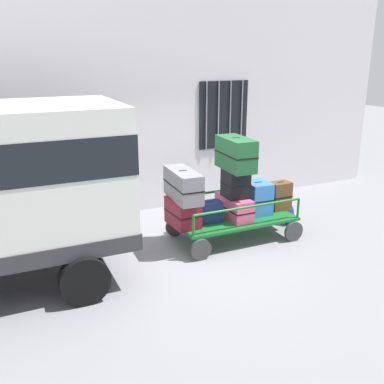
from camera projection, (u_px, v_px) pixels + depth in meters
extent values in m
plane|color=gray|center=(196.00, 248.00, 7.81)|extent=(40.00, 40.00, 0.00)
cube|color=silver|center=(148.00, 95.00, 9.18)|extent=(12.00, 0.30, 5.00)
cube|color=black|center=(224.00, 115.00, 9.86)|extent=(1.20, 0.04, 1.50)
cylinder|color=gray|center=(206.00, 116.00, 9.65)|extent=(0.03, 0.03, 1.50)
cylinder|color=gray|center=(218.00, 115.00, 9.77)|extent=(0.03, 0.03, 1.50)
cylinder|color=gray|center=(230.00, 115.00, 9.89)|extent=(0.03, 0.03, 1.50)
cylinder|color=gray|center=(242.00, 114.00, 10.01)|extent=(0.03, 0.03, 1.50)
cylinder|color=black|center=(85.00, 280.00, 6.01)|extent=(0.70, 0.22, 0.70)
cube|color=#146023|center=(234.00, 218.00, 8.12)|extent=(2.20, 1.10, 0.05)
cylinder|color=#383838|center=(294.00, 231.00, 8.06)|extent=(0.38, 0.06, 0.38)
cylinder|color=#383838|center=(260.00, 212.00, 9.05)|extent=(0.38, 0.06, 0.38)
cylinder|color=#383838|center=(201.00, 250.00, 7.31)|extent=(0.38, 0.06, 0.38)
cylinder|color=#383838|center=(175.00, 226.00, 8.30)|extent=(0.38, 0.06, 0.38)
cylinder|color=#146023|center=(298.00, 208.00, 8.03)|extent=(0.04, 0.04, 0.37)
cylinder|color=#146023|center=(267.00, 193.00, 8.91)|extent=(0.04, 0.04, 0.37)
cylinder|color=#146023|center=(193.00, 226.00, 7.19)|extent=(0.04, 0.04, 0.37)
cylinder|color=#146023|center=(171.00, 207.00, 8.08)|extent=(0.04, 0.04, 0.37)
cylinder|color=#146023|center=(249.00, 207.00, 7.56)|extent=(2.12, 0.04, 0.04)
cylinder|color=#146023|center=(221.00, 191.00, 8.44)|extent=(2.12, 0.04, 0.04)
cube|color=maroon|center=(183.00, 212.00, 7.66)|extent=(0.46, 0.69, 0.48)
cube|color=black|center=(183.00, 212.00, 7.66)|extent=(0.47, 0.70, 0.02)
cube|color=black|center=(183.00, 199.00, 7.58)|extent=(0.15, 0.04, 0.02)
cube|color=slate|center=(183.00, 185.00, 7.48)|extent=(0.42, 0.99, 0.51)
cube|color=black|center=(183.00, 185.00, 7.48)|extent=(0.43, 1.00, 0.02)
cube|color=black|center=(183.00, 171.00, 7.41)|extent=(0.14, 0.04, 0.02)
cube|color=navy|center=(210.00, 212.00, 7.83)|extent=(0.43, 0.28, 0.38)
cube|color=black|center=(210.00, 212.00, 7.83)|extent=(0.44, 0.29, 0.02)
cube|color=black|center=(210.00, 202.00, 7.78)|extent=(0.15, 0.04, 0.02)
cube|color=#CC4C72|center=(234.00, 207.00, 8.06)|extent=(0.37, 0.85, 0.40)
cube|color=black|center=(234.00, 207.00, 8.06)|extent=(0.38, 0.86, 0.02)
cube|color=black|center=(234.00, 197.00, 8.00)|extent=(0.13, 0.03, 0.02)
cube|color=black|center=(236.00, 184.00, 7.89)|extent=(0.41, 0.43, 0.50)
cube|color=black|center=(236.00, 184.00, 7.89)|extent=(0.42, 0.44, 0.02)
cube|color=black|center=(236.00, 170.00, 7.82)|extent=(0.14, 0.03, 0.02)
cube|color=#194C28|center=(236.00, 154.00, 7.75)|extent=(0.45, 0.89, 0.57)
cube|color=black|center=(236.00, 154.00, 7.75)|extent=(0.46, 0.90, 0.02)
cube|color=black|center=(236.00, 138.00, 7.66)|extent=(0.15, 0.04, 0.02)
cube|color=#3372C6|center=(257.00, 198.00, 8.24)|extent=(0.43, 0.53, 0.60)
cube|color=black|center=(257.00, 198.00, 8.24)|extent=(0.44, 0.54, 0.02)
cube|color=black|center=(258.00, 183.00, 8.15)|extent=(0.14, 0.04, 0.02)
cube|color=brown|center=(280.00, 196.00, 8.44)|extent=(0.39, 0.27, 0.54)
cube|color=black|center=(280.00, 196.00, 8.44)|extent=(0.40, 0.28, 0.02)
cube|color=black|center=(281.00, 183.00, 8.36)|extent=(0.14, 0.03, 0.02)
ellipsoid|color=navy|center=(288.00, 214.00, 8.86)|extent=(0.27, 0.19, 0.44)
cube|color=navy|center=(290.00, 217.00, 8.79)|extent=(0.14, 0.06, 0.15)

